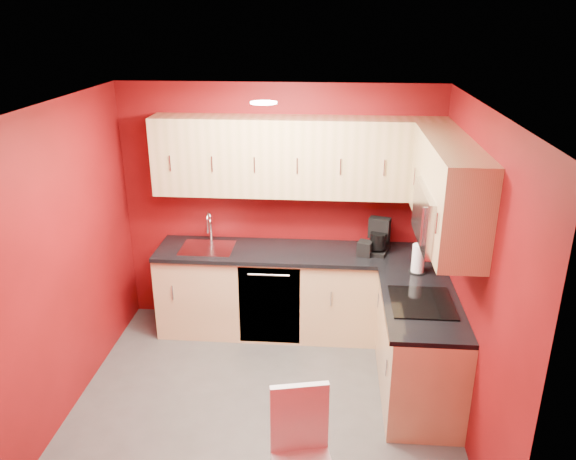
# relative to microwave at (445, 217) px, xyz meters

# --- Properties ---
(floor) EXTENTS (3.20, 3.20, 0.00)m
(floor) POSITION_rel_microwave_xyz_m (-1.39, -0.20, -1.66)
(floor) COLOR #494644
(floor) RESTS_ON ground
(ceiling) EXTENTS (3.20, 3.20, 0.00)m
(ceiling) POSITION_rel_microwave_xyz_m (-1.39, -0.20, 0.84)
(ceiling) COLOR white
(ceiling) RESTS_ON wall_back
(wall_back) EXTENTS (3.20, 0.00, 3.20)m
(wall_back) POSITION_rel_microwave_xyz_m (-1.39, 1.30, -0.41)
(wall_back) COLOR maroon
(wall_back) RESTS_ON floor
(wall_front) EXTENTS (3.20, 0.00, 3.20)m
(wall_front) POSITION_rel_microwave_xyz_m (-1.39, -1.70, -0.41)
(wall_front) COLOR maroon
(wall_front) RESTS_ON floor
(wall_left) EXTENTS (0.00, 3.00, 3.00)m
(wall_left) POSITION_rel_microwave_xyz_m (-2.99, -0.20, -0.41)
(wall_left) COLOR maroon
(wall_left) RESTS_ON floor
(wall_right) EXTENTS (0.00, 3.00, 3.00)m
(wall_right) POSITION_rel_microwave_xyz_m (0.21, -0.20, -0.41)
(wall_right) COLOR maroon
(wall_right) RESTS_ON floor
(base_cabinets_back) EXTENTS (2.80, 0.60, 0.87)m
(base_cabinets_back) POSITION_rel_microwave_xyz_m (-1.19, 1.00, -1.22)
(base_cabinets_back) COLOR #EDC287
(base_cabinets_back) RESTS_ON floor
(base_cabinets_right) EXTENTS (0.60, 1.30, 0.87)m
(base_cabinets_right) POSITION_rel_microwave_xyz_m (-0.09, 0.05, -1.22)
(base_cabinets_right) COLOR #EDC287
(base_cabinets_right) RESTS_ON floor
(countertop_back) EXTENTS (2.80, 0.63, 0.04)m
(countertop_back) POSITION_rel_microwave_xyz_m (-1.19, 0.99, -0.77)
(countertop_back) COLOR black
(countertop_back) RESTS_ON base_cabinets_back
(countertop_right) EXTENTS (0.63, 1.27, 0.04)m
(countertop_right) POSITION_rel_microwave_xyz_m (-0.11, 0.04, -0.77)
(countertop_right) COLOR black
(countertop_right) RESTS_ON base_cabinets_right
(upper_cabinets_back) EXTENTS (2.80, 0.35, 0.75)m
(upper_cabinets_back) POSITION_rel_microwave_xyz_m (-1.19, 1.13, 0.17)
(upper_cabinets_back) COLOR tan
(upper_cabinets_back) RESTS_ON wall_back
(upper_cabinets_right) EXTENTS (0.35, 1.55, 0.75)m
(upper_cabinets_right) POSITION_rel_microwave_xyz_m (0.03, 0.24, 0.23)
(upper_cabinets_right) COLOR tan
(upper_cabinets_right) RESTS_ON wall_right
(microwave) EXTENTS (0.42, 0.76, 0.42)m
(microwave) POSITION_rel_microwave_xyz_m (0.00, 0.00, 0.00)
(microwave) COLOR silver
(microwave) RESTS_ON upper_cabinets_right
(cooktop) EXTENTS (0.50, 0.55, 0.01)m
(cooktop) POSITION_rel_microwave_xyz_m (-0.11, 0.00, -0.74)
(cooktop) COLOR black
(cooktop) RESTS_ON countertop_right
(sink) EXTENTS (0.52, 0.42, 0.35)m
(sink) POSITION_rel_microwave_xyz_m (-2.09, 1.00, -0.72)
(sink) COLOR silver
(sink) RESTS_ON countertop_back
(dishwasher_front) EXTENTS (0.60, 0.02, 0.82)m
(dishwasher_front) POSITION_rel_microwave_xyz_m (-1.44, 0.71, -1.22)
(dishwasher_front) COLOR black
(dishwasher_front) RESTS_ON base_cabinets_back
(downlight) EXTENTS (0.20, 0.20, 0.01)m
(downlight) POSITION_rel_microwave_xyz_m (-1.39, 0.10, 0.82)
(downlight) COLOR white
(downlight) RESTS_ON ceiling
(coffee_maker) EXTENTS (0.27, 0.32, 0.34)m
(coffee_maker) POSITION_rel_microwave_xyz_m (-0.41, 1.01, -0.58)
(coffee_maker) COLOR black
(coffee_maker) RESTS_ON countertop_back
(napkin_holder) EXTENTS (0.17, 0.17, 0.14)m
(napkin_holder) POSITION_rel_microwave_xyz_m (-0.53, 0.93, -0.68)
(napkin_holder) COLOR black
(napkin_holder) RESTS_ON countertop_back
(paper_towel) EXTENTS (0.16, 0.16, 0.27)m
(paper_towel) POSITION_rel_microwave_xyz_m (-0.07, 0.59, -0.62)
(paper_towel) COLOR white
(paper_towel) RESTS_ON countertop_right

